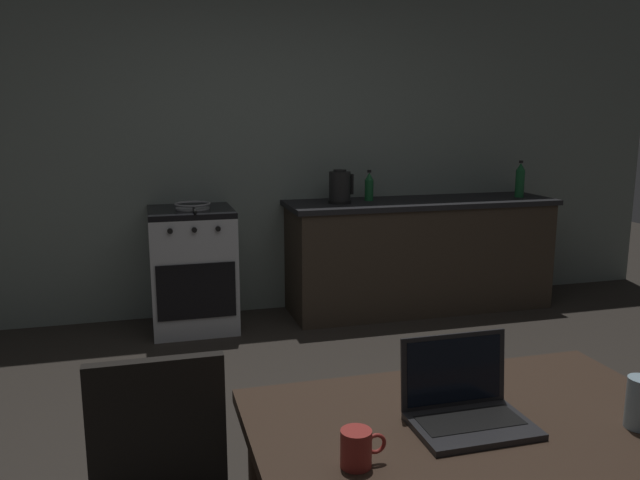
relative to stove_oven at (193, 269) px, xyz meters
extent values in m
plane|color=#2D2823|center=(0.61, -2.23, -0.44)|extent=(12.00, 12.00, 0.00)
cube|color=gray|center=(0.91, 0.35, 0.94)|extent=(6.40, 0.10, 2.77)
cube|color=#382D23|center=(1.80, 0.00, -0.02)|extent=(2.10, 0.60, 0.85)
cube|color=black|center=(1.80, 0.00, 0.43)|extent=(2.16, 0.64, 0.04)
cube|color=#B7BABF|center=(0.00, 0.00, -0.02)|extent=(0.60, 0.60, 0.85)
cube|color=black|center=(0.00, 0.00, 0.43)|extent=(0.60, 0.60, 0.04)
cube|color=black|center=(0.00, -0.30, -0.09)|extent=(0.54, 0.01, 0.39)
cylinder|color=black|center=(-0.16, -0.31, 0.35)|extent=(0.04, 0.02, 0.04)
cylinder|color=black|center=(0.00, -0.31, 0.35)|extent=(0.04, 0.02, 0.04)
cylinder|color=black|center=(0.16, -0.31, 0.35)|extent=(0.04, 0.02, 0.04)
cube|color=#332319|center=(0.54, -3.17, 0.26)|extent=(1.24, 0.79, 0.04)
cylinder|color=#332319|center=(1.10, -2.83, -0.10)|extent=(0.05, 0.05, 0.68)
cube|color=black|center=(-0.31, -2.90, 0.24)|extent=(0.38, 0.04, 0.42)
cube|color=#232326|center=(0.51, -3.20, 0.29)|extent=(0.32, 0.22, 0.02)
cube|color=black|center=(0.51, -3.18, 0.30)|extent=(0.28, 0.12, 0.00)
cube|color=#232326|center=(0.51, -3.08, 0.40)|extent=(0.32, 0.03, 0.21)
cube|color=black|center=(0.51, -3.08, 0.40)|extent=(0.29, 0.02, 0.18)
cylinder|color=black|center=(1.13, 0.00, 0.46)|extent=(0.17, 0.17, 0.02)
cylinder|color=black|center=(1.13, 0.00, 0.58)|extent=(0.17, 0.17, 0.22)
cylinder|color=black|center=(1.13, 0.00, 0.69)|extent=(0.10, 0.10, 0.02)
cube|color=black|center=(1.22, 0.00, 0.59)|extent=(0.02, 0.02, 0.15)
cylinder|color=#19592D|center=(2.66, -0.05, 0.55)|extent=(0.07, 0.07, 0.22)
cone|color=#19592D|center=(2.66, -0.05, 0.69)|extent=(0.07, 0.07, 0.06)
cylinder|color=black|center=(2.66, -0.05, 0.73)|extent=(0.03, 0.03, 0.02)
cylinder|color=gray|center=(0.02, -0.02, 0.45)|extent=(0.24, 0.24, 0.01)
torus|color=gray|center=(0.02, -0.02, 0.48)|extent=(0.26, 0.26, 0.02)
cylinder|color=black|center=(0.02, -0.23, 0.47)|extent=(0.02, 0.18, 0.02)
cylinder|color=#9E2D28|center=(0.15, -3.29, 0.32)|extent=(0.08, 0.08, 0.09)
torus|color=#9E2D28|center=(0.20, -3.29, 0.33)|extent=(0.05, 0.01, 0.05)
cylinder|color=#99B7C6|center=(0.95, -3.31, 0.35)|extent=(0.08, 0.08, 0.14)
cylinder|color=#19592D|center=(1.39, 0.08, 0.53)|extent=(0.07, 0.07, 0.16)
cone|color=#19592D|center=(1.39, 0.08, 0.64)|extent=(0.07, 0.07, 0.06)
cylinder|color=black|center=(1.39, 0.08, 0.68)|extent=(0.03, 0.03, 0.02)
camera|label=1|loc=(-0.31, -4.61, 1.11)|focal=35.67mm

